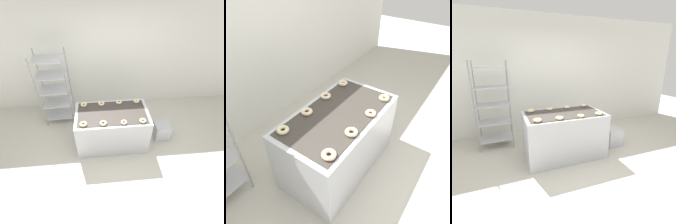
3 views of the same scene
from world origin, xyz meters
The scene contains 13 objects.
ground_plane centered at (0.00, 0.00, 0.00)m, with size 14.00×14.00×0.00m, color beige.
wall_back centered at (0.00, 2.12, 1.40)m, with size 8.00×0.05×2.80m.
fryer_machine centered at (0.00, 0.66, 0.42)m, with size 1.45×0.82×0.84m.
baking_rack_cart centered at (-1.21, 1.51, 0.89)m, with size 0.66×0.46×1.76m.
glaze_bin centered at (1.12, 0.70, 0.18)m, with size 0.33×0.34×0.36m.
donut_near_left centered at (-0.55, 0.37, 0.86)m, with size 0.14×0.14×0.05m, color beige.
donut_near_midleft centered at (-0.19, 0.36, 0.86)m, with size 0.13×0.13×0.04m, color beige.
donut_near_midright centered at (0.19, 0.35, 0.86)m, with size 0.12×0.12×0.04m, color beige.
donut_near_right centered at (0.54, 0.36, 0.86)m, with size 0.13×0.13×0.04m, color beige.
donut_far_left centered at (-0.55, 0.94, 0.86)m, with size 0.13×0.13×0.04m, color beige.
donut_far_midleft centered at (-0.19, 0.94, 0.86)m, with size 0.13×0.13×0.04m, color beige.
donut_far_midright centered at (0.17, 0.96, 0.86)m, with size 0.13×0.13×0.04m, color beige.
donut_far_right centered at (0.54, 0.96, 0.86)m, with size 0.13×0.13×0.05m, color beige.
Camera 1 is at (-0.24, -1.90, 3.08)m, focal length 28.00 mm.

